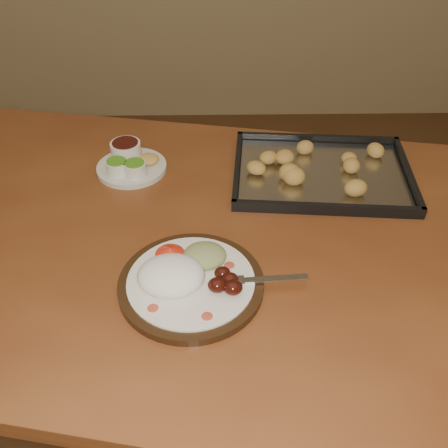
{
  "coord_description": "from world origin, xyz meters",
  "views": [
    {
      "loc": [
        0.15,
        -0.74,
        1.42
      ],
      "look_at": [
        0.16,
        0.04,
        0.77
      ],
      "focal_mm": 40.0,
      "sensor_mm": 36.0,
      "label": 1
    }
  ],
  "objects": [
    {
      "name": "ground",
      "position": [
        0.0,
        0.0,
        0.0
      ],
      "size": [
        4.0,
        4.0,
        0.0
      ],
      "primitive_type": "plane",
      "color": "#53361C",
      "rests_on": "ground"
    },
    {
      "name": "dining_table",
      "position": [
        0.13,
        0.03,
        0.65
      ],
      "size": [
        1.64,
        1.16,
        0.75
      ],
      "rotation": [
        0.0,
        0.0,
        -0.19
      ],
      "color": "brown",
      "rests_on": "ground"
    },
    {
      "name": "dinner_plate",
      "position": [
        0.09,
        -0.11,
        0.77
      ],
      "size": [
        0.34,
        0.26,
        0.06
      ],
      "rotation": [
        0.0,
        0.0,
        -0.05
      ],
      "color": "black",
      "rests_on": "dining_table"
    },
    {
      "name": "condiment_saucer",
      "position": [
        -0.06,
        0.28,
        0.77
      ],
      "size": [
        0.17,
        0.17,
        0.06
      ],
      "rotation": [
        0.0,
        0.0,
        0.13
      ],
      "color": "beige",
      "rests_on": "dining_table"
    },
    {
      "name": "baking_tray",
      "position": [
        0.39,
        0.24,
        0.76
      ],
      "size": [
        0.43,
        0.34,
        0.04
      ],
      "rotation": [
        0.0,
        0.0,
        -0.08
      ],
      "color": "black",
      "rests_on": "dining_table"
    }
  ]
}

